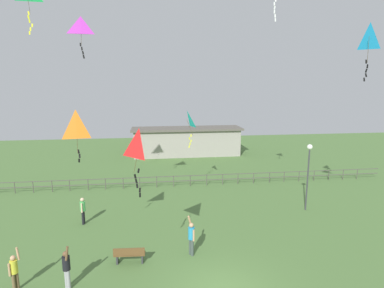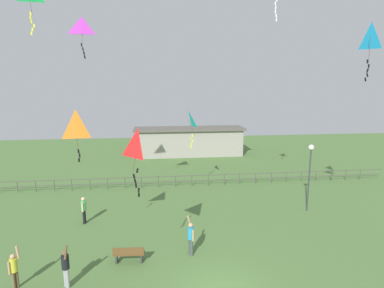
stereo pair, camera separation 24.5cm
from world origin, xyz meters
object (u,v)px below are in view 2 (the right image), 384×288
person_3 (191,236)px  lamppost (310,163)px  park_bench (129,254)px  person_0 (84,208)px  kite_1 (138,145)px  kite_6 (82,28)px  person_1 (65,266)px  kite_5 (188,121)px  kite_7 (370,38)px  person_2 (14,268)px  kite_2 (76,125)px

person_3 → lamppost: bearing=28.7°
park_bench → person_0: person_0 is taller
park_bench → person_3: 3.14m
kite_1 → kite_6: 8.99m
park_bench → person_1: bearing=-147.5°
park_bench → person_0: bearing=123.1°
person_0 → person_3: size_ratio=0.84×
kite_5 → kite_7: size_ratio=1.04×
person_0 → person_2: bearing=-103.3°
kite_5 → park_bench: bearing=-111.8°
kite_5 → kite_6: (-6.59, -4.73, 5.92)m
kite_1 → person_2: bearing=-174.4°
kite_7 → person_2: bearing=-172.8°
park_bench → kite_1: size_ratio=0.51×
person_3 → kite_7: kite_7 is taller
person_0 → kite_5: bearing=35.7°
kite_2 → park_bench: bearing=-26.4°
person_0 → person_3: 7.63m
kite_1 → kite_5: size_ratio=1.02×
park_bench → kite_2: size_ratio=0.61×
person_0 → person_2: (-1.48, -6.23, -0.04)m
kite_1 → kite_5: bearing=73.1°
person_3 → person_2: bearing=-166.9°
kite_5 → kite_7: 13.18m
person_0 → person_3: (6.19, -4.45, 0.04)m
kite_5 → kite_6: size_ratio=1.28×
kite_1 → kite_7: 12.33m
lamppost → person_3: size_ratio=2.28×
kite_6 → person_3: bearing=-40.4°
kite_2 → kite_5: 10.83m
park_bench → person_0: 5.76m
person_0 → person_1: person_1 is taller
kite_1 → kite_2: (-2.99, 2.05, 0.64)m
kite_1 → kite_2: 3.69m
kite_7 → person_1: bearing=-171.1°
person_1 → kite_1: kite_1 is taller
person_1 → kite_1: bearing=11.9°
person_3 → kite_5: (0.91, 9.56, 4.78)m
kite_1 → kite_2: kite_2 is taller
person_2 → kite_6: bearing=73.3°
lamppost → kite_7: bearing=-86.5°
kite_5 → kite_7: (7.97, -9.25, 4.97)m
kite_2 → person_3: bearing=-8.3°
person_0 → kite_1: 8.51m
person_0 → person_1: size_ratio=0.85×
person_2 → person_3: person_3 is taller
lamppost → kite_6: (-14.29, 0.11, 8.37)m
park_bench → person_2: (-4.61, -1.43, 0.47)m
person_3 → kite_2: kite_2 is taller
person_1 → lamppost: bearing=25.2°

